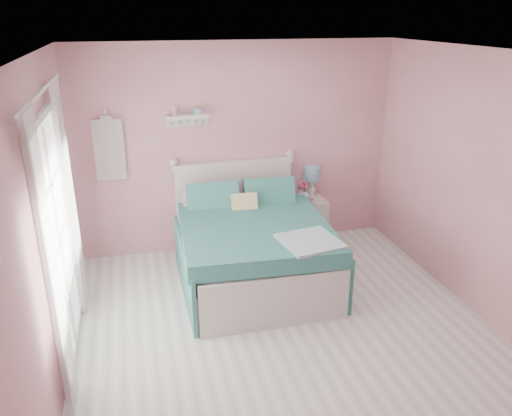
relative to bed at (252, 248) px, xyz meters
name	(u,v)px	position (x,y,z in m)	size (l,w,h in m)	color
floor	(291,341)	(0.07, -1.24, -0.40)	(4.50, 4.50, 0.00)	beige
room_shell	(296,182)	(0.07, -1.24, 1.18)	(4.50, 4.50, 4.50)	#C17A85
bed	(252,248)	(0.00, 0.00, 0.00)	(1.67, 2.04, 1.16)	silver
nightstand	(308,221)	(0.97, 0.78, -0.09)	(0.42, 0.42, 0.61)	silver
table_lamp	(312,176)	(1.04, 0.90, 0.50)	(0.20, 0.20, 0.41)	white
vase	(303,194)	(0.89, 0.77, 0.30)	(0.17, 0.17, 0.17)	silver
teacup	(311,202)	(0.93, 0.60, 0.25)	(0.09, 0.09, 0.07)	#BE7F93
roses	(304,185)	(0.88, 0.77, 0.42)	(0.14, 0.11, 0.12)	#C84476
wall_shelf	(187,118)	(-0.55, 0.95, 1.33)	(0.50, 0.15, 0.25)	silver
hanging_dress	(109,150)	(-1.48, 0.94, 1.00)	(0.34, 0.03, 0.72)	white
french_door	(58,243)	(-1.90, -0.84, 0.67)	(0.04, 1.32, 2.16)	silver
curtain_near	(52,273)	(-1.84, -1.59, 0.78)	(0.04, 0.40, 2.32)	white
curtain_far	(71,201)	(-1.84, -0.10, 0.78)	(0.04, 0.40, 2.32)	white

